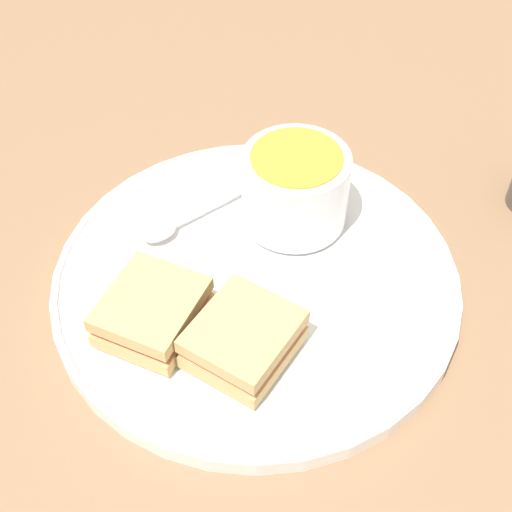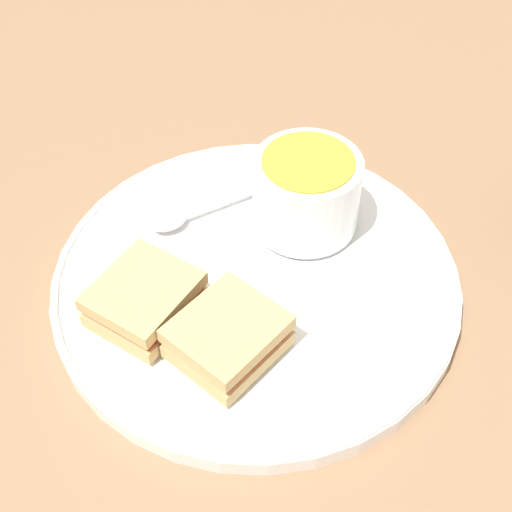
% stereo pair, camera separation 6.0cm
% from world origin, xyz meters
% --- Properties ---
extents(ground_plane, '(2.40, 2.40, 0.00)m').
position_xyz_m(ground_plane, '(0.00, 0.00, 0.00)').
color(ground_plane, '#8E6B4C').
extents(plate, '(0.35, 0.35, 0.02)m').
position_xyz_m(plate, '(0.00, 0.00, 0.01)').
color(plate, white).
rests_on(plate, ground_plane).
extents(soup_bowl, '(0.10, 0.10, 0.07)m').
position_xyz_m(soup_bowl, '(0.02, 0.07, 0.06)').
color(soup_bowl, white).
rests_on(soup_bowl, plate).
extents(spoon, '(0.09, 0.10, 0.01)m').
position_xyz_m(spoon, '(-0.09, 0.03, 0.02)').
color(spoon, silver).
rests_on(spoon, plate).
extents(sandwich_half_near, '(0.09, 0.09, 0.03)m').
position_xyz_m(sandwich_half_near, '(-0.07, -0.07, 0.04)').
color(sandwich_half_near, tan).
rests_on(sandwich_half_near, plate).
extents(sandwich_half_far, '(0.09, 0.10, 0.03)m').
position_xyz_m(sandwich_half_far, '(0.01, -0.08, 0.04)').
color(sandwich_half_far, tan).
rests_on(sandwich_half_far, plate).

